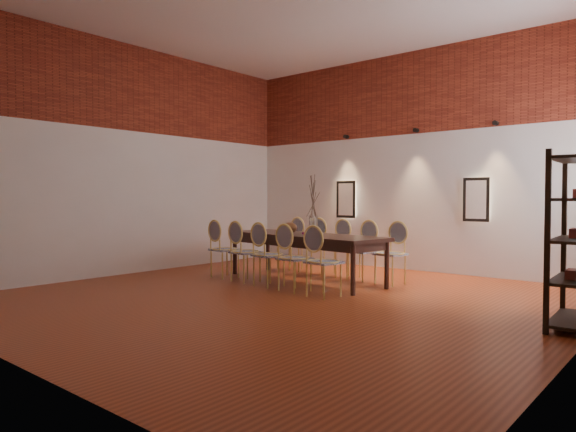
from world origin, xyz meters
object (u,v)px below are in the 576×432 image
Objects in this scene: chair_near_a at (225,249)px; shelving_rack at (574,240)px; chair_near_e at (324,262)px; chair_far_d at (361,251)px; chair_far_c at (335,248)px; vase at (313,225)px; chair_near_b at (246,252)px; dining_table at (304,257)px; chair_near_c at (269,255)px; bowl at (290,228)px; book at (312,233)px; chair_near_d at (295,258)px; chair_far_b at (311,246)px; chair_far_a at (290,244)px; chair_far_e at (390,254)px.

shelving_rack is at bearing 7.92° from chair_near_a.
chair_near_e is 1.00× the size of chair_far_d.
vase is at bearing 105.40° from chair_far_c.
chair_near_b is at bearing -0.00° from chair_near_a.
dining_table is 0.56m from vase.
vase is (0.86, 0.63, 0.43)m from chair_near_b.
chair_near_c is at bearing 0.00° from chair_near_b.
chair_near_b is 0.83m from bowl.
chair_far_d reaches higher than bowl.
chair_near_b is at bearing -139.82° from book.
chair_near_d is at bearing -68.42° from book.
chair_near_a is 2.26m from chair_far_d.
chair_near_c is 0.88m from vase.
chair_near_d is (0.56, -0.08, 0.00)m from chair_near_c.
chair_far_a is at bearing -0.00° from chair_far_b.
chair_near_c is 0.83m from bowl.
vase is (1.23, -0.91, 0.43)m from chair_far_a.
dining_table is at bearing 169.03° from shelving_rack.
shelving_rack is (5.17, 0.02, 0.43)m from chair_near_a.
chair_far_e is at bearing 32.93° from chair_near_a.
vase is (1.43, 0.55, 0.43)m from chair_near_a.
chair_near_c is at bearing -90.00° from dining_table.
chair_far_b is at bearing 0.00° from chair_far_e.
chair_near_a and chair_near_e have the same top height.
chair_near_b is 1.58m from chair_far_c.
chair_near_a and chair_far_a have the same top height.
chair_near_a is 1.47m from chair_far_a.
shelving_rack is at bearing -0.37° from dining_table.
chair_far_e is 1.27m from vase.
chair_far_e is (2.45, 1.15, 0.00)m from chair_near_a.
bowl is (-0.29, -0.01, 0.46)m from dining_table.
chair_near_c is at bearing 68.90° from chair_far_d.
chair_near_b and chair_far_b have the same top height.
chair_far_b is (0.76, 1.38, 0.00)m from chair_near_a.
chair_far_b and chair_far_c have the same top height.
chair_near_d is 0.52× the size of shelving_rack.
dining_table is 1.36m from chair_far_a.
dining_table is 0.74m from chair_near_c.
book is at bearing 16.74° from dining_table.
chair_far_c is 3.62× the size of book.
bowl is at bearing 29.02° from chair_far_e.
chair_far_e is at bearing 30.52° from vase.
chair_near_a and chair_near_c have the same top height.
chair_near_c is at bearing 127.66° from chair_far_a.
chair_far_d is at bearing -0.00° from chair_far_e.
chair_far_d is 0.87m from book.
chair_near_b and chair_far_d have the same top height.
chair_near_b reaches higher than book.
chair_far_a is (-1.03, 0.88, 0.09)m from dining_table.
bowl is at bearing 70.35° from chair_far_c.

